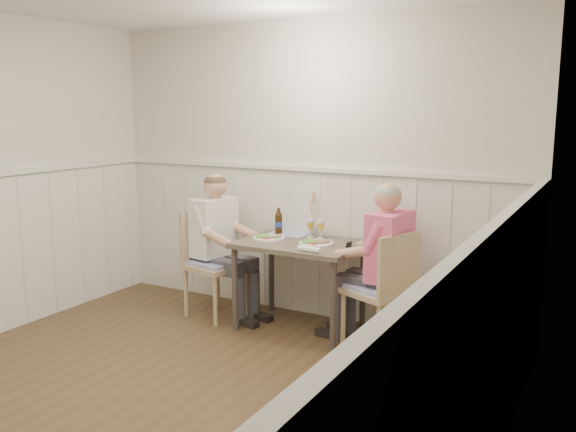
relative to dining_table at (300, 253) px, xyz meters
The scene contains 16 objects.
ground_plane 1.96m from the dining_table, 94.73° to the right, with size 4.50×4.50×0.00m, color #4B3621.
room_shell 2.04m from the dining_table, 94.73° to the right, with size 4.04×4.54×2.60m.
wainscot 1.16m from the dining_table, 97.53° to the right, with size 4.00×4.49×1.34m.
dining_table is the anchor object (origin of this frame).
chair_right 0.80m from the dining_table, ahead, with size 0.58×0.58×0.93m.
chair_left 0.88m from the dining_table, behind, with size 0.53×0.53×0.95m.
man_in_pink 0.76m from the dining_table, ahead, with size 0.64×0.44×1.32m.
diner_cream 0.83m from the dining_table, behind, with size 0.64×0.45×1.30m.
plate_man 0.20m from the dining_table, 12.20° to the right, with size 0.28×0.28×0.07m.
plate_diner 0.31m from the dining_table, behind, with size 0.27×0.27×0.07m.
beer_glass_a 0.30m from the dining_table, 60.36° to the left, with size 0.07×0.07×0.17m.
beer_glass_b 0.29m from the dining_table, 92.36° to the left, with size 0.07×0.07×0.16m.
beer_bottle 0.41m from the dining_table, 148.49° to the left, with size 0.07×0.07×0.23m.
rolled_napkin 0.38m from the dining_table, 50.54° to the right, with size 0.20×0.06×0.04m.
grass_vase 0.42m from the dining_table, 99.99° to the left, with size 0.05×0.05×0.40m.
gingham_mat 0.36m from the dining_table, 133.64° to the left, with size 0.36×0.29×0.01m.
Camera 1 is at (2.45, -2.53, 1.85)m, focal length 38.00 mm.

